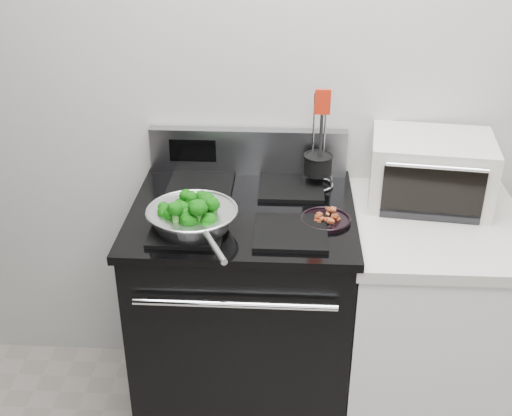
# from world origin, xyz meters

# --- Properties ---
(back_wall) EXTENTS (4.00, 0.02, 2.70)m
(back_wall) POSITION_xyz_m (0.00, 1.75, 1.35)
(back_wall) COLOR beige
(back_wall) RESTS_ON ground
(gas_range) EXTENTS (0.79, 0.69, 1.13)m
(gas_range) POSITION_xyz_m (-0.30, 1.41, 0.49)
(gas_range) COLOR black
(gas_range) RESTS_ON floor
(counter) EXTENTS (0.62, 0.68, 0.92)m
(counter) POSITION_xyz_m (0.39, 1.41, 0.46)
(counter) COLOR white
(counter) RESTS_ON floor
(skillet) EXTENTS (0.30, 0.45, 0.07)m
(skillet) POSITION_xyz_m (-0.45, 1.25, 1.00)
(skillet) COLOR silver
(skillet) RESTS_ON gas_range
(broccoli_pile) EXTENTS (0.24, 0.24, 0.08)m
(broccoli_pile) POSITION_xyz_m (-0.45, 1.25, 1.02)
(broccoli_pile) COLOR #043204
(broccoli_pile) RESTS_ON skillet
(bacon_plate) EXTENTS (0.17, 0.17, 0.04)m
(bacon_plate) POSITION_xyz_m (-0.01, 1.33, 0.97)
(bacon_plate) COLOR black
(bacon_plate) RESTS_ON gas_range
(utensil_holder) EXTENTS (0.12, 0.12, 0.38)m
(utensil_holder) POSITION_xyz_m (-0.03, 1.61, 1.02)
(utensil_holder) COLOR silver
(utensil_holder) RESTS_ON gas_range
(toaster_oven) EXTENTS (0.46, 0.37, 0.24)m
(toaster_oven) POSITION_xyz_m (0.37, 1.57, 1.04)
(toaster_oven) COLOR beige
(toaster_oven) RESTS_ON counter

